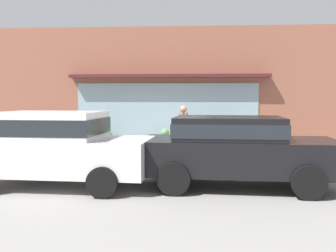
{
  "coord_description": "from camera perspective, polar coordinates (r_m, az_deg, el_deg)",
  "views": [
    {
      "loc": [
        0.91,
        -11.51,
        1.93
      ],
      "look_at": [
        0.07,
        1.2,
        1.04
      ],
      "focal_mm": 41.96,
      "sensor_mm": 36.0,
      "label": 1
    }
  ],
  "objects": [
    {
      "name": "potted_plant_near_hydrant",
      "position": [
        14.41,
        -2.93,
        -2.35
      ],
      "size": [
        0.26,
        0.26,
        0.71
      ],
      "color": "#4C4C51",
      "rests_on": "ground_plane"
    },
    {
      "name": "potted_plant_doorstep",
      "position": [
        14.33,
        8.79,
        -2.18
      ],
      "size": [
        0.42,
        0.42,
        0.69
      ],
      "color": "#B7B2A3",
      "rests_on": "ground_plane"
    },
    {
      "name": "potted_plant_window_left",
      "position": [
        13.91,
        4.9,
        -1.74
      ],
      "size": [
        0.67,
        0.67,
        0.97
      ],
      "color": "#B7B2A3",
      "rests_on": "ground_plane"
    },
    {
      "name": "potted_plant_trailing_edge",
      "position": [
        14.35,
        -9.13,
        -2.04
      ],
      "size": [
        0.57,
        0.57,
        0.81
      ],
      "color": "#B7B2A3",
      "rests_on": "ground_plane"
    },
    {
      "name": "potted_plant_window_center",
      "position": [
        15.02,
        -17.47,
        -1.76
      ],
      "size": [
        0.52,
        0.52,
        0.87
      ],
      "color": "#4C4C51",
      "rests_on": "ground_plane"
    },
    {
      "name": "storefront",
      "position": [
        14.72,
        0.22,
        5.21
      ],
      "size": [
        14.0,
        0.81,
        4.58
      ],
      "color": "#935642",
      "rests_on": "ground_plane"
    },
    {
      "name": "ground_plane",
      "position": [
        11.7,
        -0.75,
        -5.5
      ],
      "size": [
        60.0,
        60.0,
        0.0
      ],
      "primitive_type": "plane",
      "color": "gray"
    },
    {
      "name": "parked_car_white",
      "position": [
        9.0,
        -15.92,
        -2.59
      ],
      "size": [
        4.1,
        2.24,
        1.65
      ],
      "rotation": [
        0.0,
        0.0,
        -0.06
      ],
      "color": "white",
      "rests_on": "ground_plane"
    },
    {
      "name": "fire_hydrant",
      "position": [
        12.41,
        -0.46,
        -2.69
      ],
      "size": [
        0.43,
        0.41,
        0.99
      ],
      "color": "#4C8C47",
      "rests_on": "ground_plane"
    },
    {
      "name": "potted_plant_window_right",
      "position": [
        14.54,
        16.7,
        -1.99
      ],
      "size": [
        0.36,
        0.36,
        0.96
      ],
      "color": "#9E6042",
      "rests_on": "ground_plane"
    },
    {
      "name": "potted_plant_low_front",
      "position": [
        14.04,
        1.2,
        -2.02
      ],
      "size": [
        0.46,
        0.46,
        0.8
      ],
      "color": "#B7B2A3",
      "rests_on": "ground_plane"
    },
    {
      "name": "pedestrian_with_handbag",
      "position": [
        12.93,
        2.28,
        -0.17
      ],
      "size": [
        0.35,
        0.62,
        1.7
      ],
      "rotation": [
        0.0,
        0.0,
        5.15
      ],
      "color": "#333847",
      "rests_on": "ground_plane"
    },
    {
      "name": "curb_strip",
      "position": [
        11.5,
        -0.83,
        -5.37
      ],
      "size": [
        14.0,
        0.24,
        0.12
      ],
      "primitive_type": "cube",
      "color": "#B2B2AD",
      "rests_on": "ground_plane"
    },
    {
      "name": "parked_car_black",
      "position": [
        8.68,
        9.64,
        -2.97
      ],
      "size": [
        4.3,
        2.29,
        1.54
      ],
      "rotation": [
        0.0,
        0.0,
        -0.06
      ],
      "color": "black",
      "rests_on": "ground_plane"
    }
  ]
}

